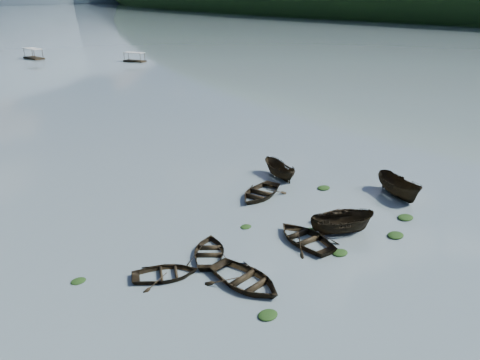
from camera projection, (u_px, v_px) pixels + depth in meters
ground_plane at (360, 266)px, 29.11m from camera, size 2400.00×2400.00×0.00m
right_hill_far at (474, 9)px, 455.24m from camera, size 520.00×1200.00×190.00m
haze_mtn_d at (75, 1)px, 865.69m from camera, size 520.00×520.00×220.00m
rowboat_0 at (245, 284)px, 27.30m from camera, size 4.09×5.31×1.02m
rowboat_1 at (210, 255)px, 30.32m from camera, size 4.93×5.13×0.87m
rowboat_2 at (341, 233)px, 33.09m from camera, size 4.89×3.79×1.79m
rowboat_3 at (305, 242)px, 31.94m from camera, size 3.81×5.07×1.00m
rowboat_4 at (342, 220)px, 34.93m from camera, size 5.20×4.29×0.93m
rowboat_5 at (398, 196)px, 39.00m from camera, size 3.49×5.38×1.95m
rowboat_6 at (166, 277)px, 27.98m from camera, size 4.80×4.28×0.82m
rowboat_7 at (260, 196)px, 39.05m from camera, size 5.79×4.97×1.01m
rowboat_8 at (279, 177)px, 43.02m from camera, size 2.39×4.50×1.65m
weed_clump_0 at (268, 316)px, 24.61m from camera, size 1.13×0.93×0.25m
weed_clump_1 at (340, 254)px, 30.48m from camera, size 1.11×0.89×0.24m
weed_clump_2 at (395, 236)px, 32.64m from camera, size 1.27×1.02×0.28m
weed_clump_3 at (310, 231)px, 33.39m from camera, size 0.84×0.71×0.19m
weed_clump_4 at (405, 218)px, 35.21m from camera, size 1.31×1.04×0.27m
weed_clump_5 at (78, 282)px, 27.53m from camera, size 0.90×0.73×0.19m
weed_clump_6 at (246, 227)px, 33.90m from camera, size 0.86×0.72×0.18m
weed_clump_7 at (324, 189)px, 40.52m from camera, size 1.21×0.97×0.26m
pontoon_centre at (34, 59)px, 118.96m from camera, size 3.67×6.71×2.44m
pontoon_right at (135, 62)px, 114.08m from camera, size 4.53×5.85×2.08m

